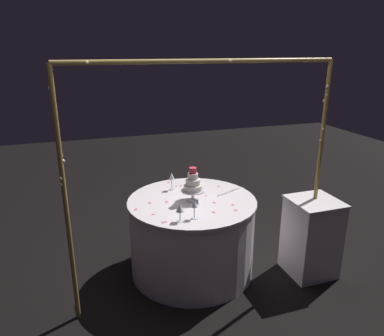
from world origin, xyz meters
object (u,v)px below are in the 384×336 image
object	(u,v)px
main_table	(192,235)
side_table	(311,237)
wine_glass_0	(194,205)
tiered_cake	(193,184)
wine_glass_2	(180,209)
wine_glass_1	(172,177)
cake_knife	(230,191)
decorative_arch	(206,146)

from	to	relation	value
main_table	side_table	world-z (taller)	side_table
main_table	wine_glass_0	size ratio (longest dim) A/B	7.43
tiered_cake	wine_glass_2	bearing A→B (deg)	57.57
main_table	wine_glass_2	bearing A→B (deg)	59.10
side_table	wine_glass_0	world-z (taller)	wine_glass_0
tiered_cake	wine_glass_1	bearing A→B (deg)	-72.24
cake_knife	decorative_arch	bearing A→B (deg)	45.74
decorative_arch	wine_glass_2	size ratio (longest dim) A/B	15.07
wine_glass_1	cake_knife	world-z (taller)	wine_glass_1
decorative_arch	side_table	size ratio (longest dim) A/B	2.95
decorative_arch	wine_glass_0	world-z (taller)	decorative_arch
tiered_cake	wine_glass_0	bearing A→B (deg)	73.40
side_table	tiered_cake	size ratio (longest dim) A/B	2.35
wine_glass_0	wine_glass_2	bearing A→B (deg)	6.44
side_table	cake_knife	size ratio (longest dim) A/B	2.72
main_table	cake_knife	xyz separation A→B (m)	(-0.42, -0.07, 0.38)
main_table	tiered_cake	distance (m)	0.54
wine_glass_1	main_table	bearing A→B (deg)	109.04
wine_glass_1	wine_glass_0	bearing A→B (deg)	90.24
side_table	cake_knife	xyz separation A→B (m)	(0.66, -0.47, 0.37)
main_table	wine_glass_1	bearing A→B (deg)	-70.96
wine_glass_0	cake_knife	xyz separation A→B (m)	(-0.52, -0.45, -0.12)
decorative_arch	main_table	bearing A→B (deg)	-90.02
main_table	cake_knife	distance (m)	0.57
decorative_arch	main_table	xyz separation A→B (m)	(-0.00, -0.36, -0.99)
main_table	side_table	bearing A→B (deg)	159.41
wine_glass_2	decorative_arch	bearing A→B (deg)	-171.94
decorative_arch	main_table	distance (m)	1.05
decorative_arch	wine_glass_1	xyz separation A→B (m)	(0.11, -0.67, -0.48)
side_table	wine_glass_2	world-z (taller)	wine_glass_2
wine_glass_0	side_table	bearing A→B (deg)	178.70
main_table	cake_knife	bearing A→B (deg)	-170.34
tiered_cake	wine_glass_2	world-z (taller)	tiered_cake
wine_glass_1	decorative_arch	bearing A→B (deg)	99.16
wine_glass_2	wine_glass_1	bearing A→B (deg)	-100.09
side_table	cake_knife	world-z (taller)	same
cake_knife	main_table	bearing A→B (deg)	9.66
wine_glass_0	tiered_cake	bearing A→B (deg)	-106.60
decorative_arch	wine_glass_0	xyz separation A→B (m)	(0.11, 0.02, -0.49)
tiered_cake	wine_glass_2	distance (m)	0.44
tiered_cake	wine_glass_0	xyz separation A→B (m)	(0.11, 0.35, -0.04)
wine_glass_0	wine_glass_1	xyz separation A→B (m)	(0.00, -0.69, 0.01)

